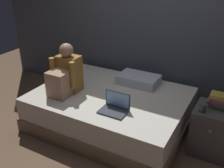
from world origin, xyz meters
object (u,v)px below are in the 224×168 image
Objects in this scene: person_sitting at (65,75)px; book_stack at (219,101)px; laptop at (115,107)px; nightstand at (212,130)px; bed at (111,109)px; pillow at (139,80)px; mug at (202,108)px.

person_sitting is 1.89m from book_stack.
laptop is 1.35× the size of book_stack.
laptop is (-1.04, -0.45, 0.25)m from nightstand.
bed is 1.38m from book_stack.
bed is 1.30m from nightstand.
nightstand is at bearing -101.16° from book_stack.
nightstand reaches higher than bed.
laptop is (0.80, -0.11, -0.20)m from person_sitting.
bed is 0.77m from person_sitting.
person_sitting is (-0.54, -0.25, 0.50)m from bed.
pillow is at bearing 43.39° from person_sitting.
bed is 6.25× the size of laptop.
nightstand is 1.92m from person_sitting.
pillow is (-0.05, 0.81, 0.01)m from laptop.
nightstand is 2.42× the size of book_stack.
book_stack is at bearing 25.34° from laptop.
pillow is (0.20, 0.45, 0.31)m from bed.
person_sitting is at bearing -136.61° from pillow.
person_sitting is 0.83m from laptop.
pillow is 6.22× the size of mug.
nightstand is 6.37× the size of mug.
pillow is at bearing 164.23° from book_stack.
book_stack is at bearing 78.84° from nightstand.
pillow is 1.08m from mug.
bed is 0.58m from pillow.
laptop reaches higher than nightstand.
laptop is 3.56× the size of mug.
book_stack is at bearing -15.77° from pillow.
nightstand is at bearing -18.18° from pillow.
laptop is (0.26, -0.36, 0.30)m from bed.
person_sitting reaches higher than laptop.
nightstand is at bearing 42.69° from mug.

